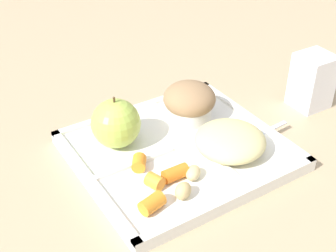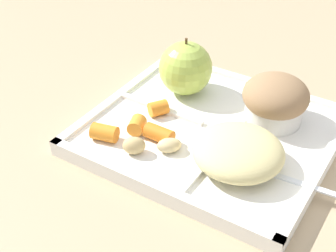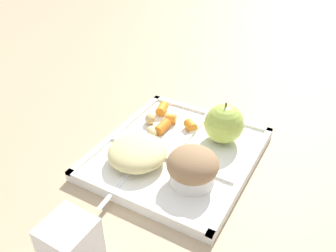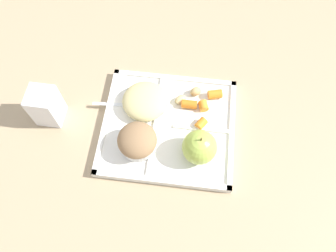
# 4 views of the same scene
# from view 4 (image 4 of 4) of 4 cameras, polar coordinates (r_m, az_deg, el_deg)

# --- Properties ---
(ground) EXTENTS (6.00, 6.00, 0.00)m
(ground) POSITION_cam_4_polar(r_m,az_deg,el_deg) (0.81, 0.07, -0.45)
(ground) COLOR tan
(lunch_tray) EXTENTS (0.31, 0.28, 0.02)m
(lunch_tray) POSITION_cam_4_polar(r_m,az_deg,el_deg) (0.80, 0.07, -0.19)
(lunch_tray) COLOR white
(lunch_tray) RESTS_ON ground
(green_apple) EXTENTS (0.08, 0.08, 0.09)m
(green_apple) POSITION_cam_4_polar(r_m,az_deg,el_deg) (0.73, 5.39, -3.60)
(green_apple) COLOR #A8C14C
(green_apple) RESTS_ON lunch_tray
(bran_muffin) EXTENTS (0.09, 0.09, 0.07)m
(bran_muffin) POSITION_cam_4_polar(r_m,az_deg,el_deg) (0.75, -5.23, -2.62)
(bran_muffin) COLOR silver
(bran_muffin) RESTS_ON lunch_tray
(carrot_slice_small) EXTENTS (0.03, 0.03, 0.02)m
(carrot_slice_small) POSITION_cam_4_polar(r_m,az_deg,el_deg) (0.81, 6.07, 3.44)
(carrot_slice_small) COLOR orange
(carrot_slice_small) RESTS_ON lunch_tray
(carrot_slice_large) EXTENTS (0.04, 0.03, 0.02)m
(carrot_slice_large) POSITION_cam_4_polar(r_m,az_deg,el_deg) (0.83, 8.00, 5.38)
(carrot_slice_large) COLOR orange
(carrot_slice_large) RESTS_ON lunch_tray
(carrot_slice_diagonal) EXTENTS (0.04, 0.02, 0.02)m
(carrot_slice_diagonal) POSITION_cam_4_polar(r_m,az_deg,el_deg) (0.81, 3.64, 3.71)
(carrot_slice_diagonal) COLOR orange
(carrot_slice_diagonal) RESTS_ON lunch_tray
(carrot_slice_near_corner) EXTENTS (0.03, 0.03, 0.02)m
(carrot_slice_near_corner) POSITION_cam_4_polar(r_m,az_deg,el_deg) (0.79, 5.66, 0.41)
(carrot_slice_near_corner) COLOR orange
(carrot_slice_near_corner) RESTS_ON lunch_tray
(potato_chunk_small) EXTENTS (0.04, 0.04, 0.02)m
(potato_chunk_small) POSITION_cam_4_polar(r_m,az_deg,el_deg) (0.82, 2.13, 4.53)
(potato_chunk_small) COLOR tan
(potato_chunk_small) RESTS_ON lunch_tray
(potato_chunk_wedge) EXTENTS (0.04, 0.03, 0.02)m
(potato_chunk_wedge) POSITION_cam_4_polar(r_m,az_deg,el_deg) (0.83, 4.74, 5.89)
(potato_chunk_wedge) COLOR tan
(potato_chunk_wedge) RESTS_ON lunch_tray
(egg_noodle_pile) EXTENTS (0.11, 0.11, 0.04)m
(egg_noodle_pile) POSITION_cam_4_polar(r_m,az_deg,el_deg) (0.81, -3.91, 4.28)
(egg_noodle_pile) COLOR #D6C684
(egg_noodle_pile) RESTS_ON lunch_tray
(meatball_center) EXTENTS (0.03, 0.03, 0.03)m
(meatball_center) POSITION_cam_4_polar(r_m,az_deg,el_deg) (0.82, -4.66, 4.86)
(meatball_center) COLOR #755B4C
(meatball_center) RESTS_ON lunch_tray
(meatball_front) EXTENTS (0.04, 0.04, 0.04)m
(meatball_front) POSITION_cam_4_polar(r_m,az_deg,el_deg) (0.80, -3.37, 3.50)
(meatball_front) COLOR brown
(meatball_front) RESTS_ON lunch_tray
(plastic_fork) EXTENTS (0.16, 0.03, 0.00)m
(plastic_fork) POSITION_cam_4_polar(r_m,az_deg,el_deg) (0.83, -6.41, 3.55)
(plastic_fork) COLOR white
(plastic_fork) RESTS_ON lunch_tray
(milk_carton) EXTENTS (0.06, 0.06, 0.10)m
(milk_carton) POSITION_cam_4_polar(r_m,az_deg,el_deg) (0.83, -20.16, 2.96)
(milk_carton) COLOR white
(milk_carton) RESTS_ON ground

